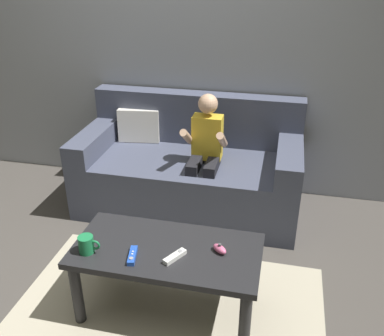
% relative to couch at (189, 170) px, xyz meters
% --- Properties ---
extents(ground_plane, '(8.40, 8.40, 0.00)m').
position_rel_couch_xyz_m(ground_plane, '(-0.23, -1.24, -0.30)').
color(ground_plane, '#4C4742').
extents(wall_back, '(4.20, 0.05, 2.50)m').
position_rel_couch_xyz_m(wall_back, '(-0.23, 0.39, 0.95)').
color(wall_back, '#999EA8').
rests_on(wall_back, ground).
extents(couch, '(1.67, 0.80, 0.84)m').
position_rel_couch_xyz_m(couch, '(0.00, 0.00, 0.00)').
color(couch, '#474C60').
rests_on(couch, ground).
extents(person_seated_on_couch, '(0.30, 0.37, 0.95)m').
position_rel_couch_xyz_m(person_seated_on_couch, '(0.16, -0.18, 0.25)').
color(person_seated_on_couch, black).
rests_on(person_seated_on_couch, ground).
extents(coffee_table, '(1.00, 0.49, 0.42)m').
position_rel_couch_xyz_m(coffee_table, '(0.15, -1.15, 0.05)').
color(coffee_table, '#232326').
rests_on(coffee_table, ground).
extents(area_rug, '(1.74, 1.06, 0.01)m').
position_rel_couch_xyz_m(area_rug, '(0.15, -1.15, -0.30)').
color(area_rug, '#BCB299').
rests_on(area_rug, ground).
extents(game_remote_blue_near_edge, '(0.06, 0.14, 0.03)m').
position_rel_couch_xyz_m(game_remote_blue_near_edge, '(-0.00, -1.26, 0.13)').
color(game_remote_blue_near_edge, blue).
rests_on(game_remote_blue_near_edge, coffee_table).
extents(nunchuk_pink, '(0.10, 0.09, 0.05)m').
position_rel_couch_xyz_m(nunchuk_pink, '(0.43, -1.12, 0.14)').
color(nunchuk_pink, pink).
rests_on(nunchuk_pink, coffee_table).
extents(game_remote_white_far_corner, '(0.10, 0.14, 0.03)m').
position_rel_couch_xyz_m(game_remote_white_far_corner, '(0.21, -1.22, 0.13)').
color(game_remote_white_far_corner, white).
rests_on(game_remote_white_far_corner, coffee_table).
extents(coffee_mug, '(0.12, 0.08, 0.09)m').
position_rel_couch_xyz_m(coffee_mug, '(-0.25, -1.27, 0.17)').
color(coffee_mug, '#1E7F47').
rests_on(coffee_mug, coffee_table).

